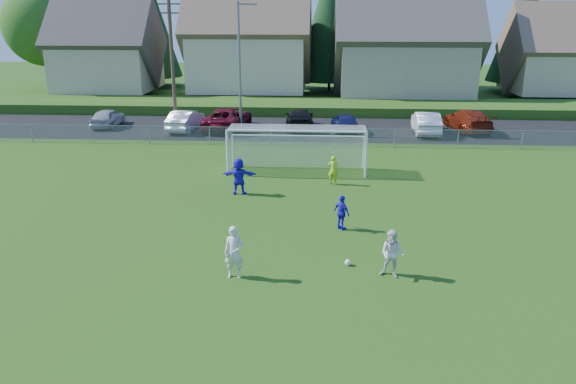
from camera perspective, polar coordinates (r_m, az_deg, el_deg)
name	(u,v)px	position (r m, az deg, el deg)	size (l,w,h in m)	color
ground	(270,329)	(16.06, -1.81, -13.73)	(160.00, 160.00, 0.00)	#193D0C
asphalt_lot	(304,129)	(41.96, 1.65, 6.46)	(60.00, 60.00, 0.00)	black
grass_embankment	(307,107)	(49.26, 1.95, 8.67)	(70.00, 6.00, 0.80)	#1E420F
soccer_ball	(348,262)	(19.69, 6.10, -7.13)	(0.22, 0.22, 0.22)	white
player_white_a	(234,252)	(18.52, -5.49, -6.14)	(0.65, 0.43, 1.78)	silver
player_white_b	(392,254)	(18.81, 10.55, -6.21)	(0.80, 0.62, 1.64)	silver
player_blue_a	(342,213)	(22.54, 5.49, -2.10)	(0.84, 0.35, 1.43)	#2215C9
player_blue_b	(239,176)	(26.83, -5.01, 1.61)	(1.63, 0.52, 1.76)	#2215C9
goalkeeper	(333,170)	(28.38, 4.61, 2.24)	(0.54, 0.35, 1.47)	#9FD919
car_a	(108,118)	(44.77, -17.85, 7.22)	(1.60, 3.97, 1.35)	#AAABB2
car_b	(186,120)	(41.90, -10.35, 7.18)	(1.57, 4.51, 1.48)	white
car_c	(228,118)	(41.88, -6.14, 7.45)	(2.66, 5.76, 1.60)	#5D0A1C
car_d	(300,119)	(41.94, 1.18, 7.46)	(2.02, 4.98, 1.44)	black
car_e	(345,122)	(41.02, 5.80, 7.07)	(1.62, 4.02, 1.37)	#151B49
car_f	(426,123)	(41.33, 13.85, 6.86)	(1.65, 4.73, 1.56)	white
car_g	(468,120)	(43.15, 17.81, 6.98)	(2.19, 5.38, 1.56)	maroon
soccer_goal	(297,142)	(30.44, 0.93, 5.11)	(7.42, 1.90, 2.50)	white
chainlink_fence	(301,136)	(36.46, 1.36, 5.68)	(52.06, 0.06, 1.20)	gray
streetlight	(240,64)	(40.16, -4.88, 12.86)	(1.38, 0.18, 9.00)	slate
utility_pole	(172,58)	(42.13, -11.70, 13.22)	(1.60, 0.26, 10.00)	#473321
houses_row	(331,21)	(56.05, 4.37, 16.89)	(53.90, 11.45, 13.27)	tan
tree_row	(321,24)	(62.33, 3.40, 16.64)	(65.98, 12.36, 13.80)	#382616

